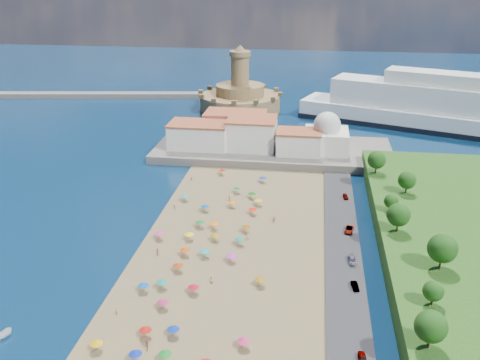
# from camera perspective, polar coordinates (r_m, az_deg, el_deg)

# --- Properties ---
(ground) EXTENTS (700.00, 700.00, 0.00)m
(ground) POSITION_cam_1_polar(r_m,az_deg,el_deg) (141.77, -3.04, -6.66)
(ground) COLOR #071938
(ground) RESTS_ON ground
(terrace) EXTENTS (90.00, 36.00, 3.00)m
(terrace) POSITION_cam_1_polar(r_m,az_deg,el_deg) (206.53, 3.52, 3.16)
(terrace) COLOR #59544C
(terrace) RESTS_ON ground
(jetty) EXTENTS (18.00, 70.00, 2.40)m
(jetty) POSITION_cam_1_polar(r_m,az_deg,el_deg) (242.31, -1.00, 5.96)
(jetty) COLOR #59544C
(jetty) RESTS_ON ground
(breakwater) EXTENTS (199.03, 34.77, 2.60)m
(breakwater) POSITION_cam_1_polar(r_m,az_deg,el_deg) (313.46, -17.83, 8.62)
(breakwater) COLOR #59544C
(breakwater) RESTS_ON ground
(waterfront_buildings) EXTENTS (57.00, 29.00, 11.00)m
(waterfront_buildings) POSITION_cam_1_polar(r_m,az_deg,el_deg) (206.54, -0.04, 5.06)
(waterfront_buildings) COLOR silver
(waterfront_buildings) RESTS_ON terrace
(domed_building) EXTENTS (16.00, 16.00, 15.00)m
(domed_building) POSITION_cam_1_polar(r_m,az_deg,el_deg) (201.87, 9.21, 4.69)
(domed_building) COLOR silver
(domed_building) RESTS_ON terrace
(fortress) EXTENTS (40.00, 40.00, 32.40)m
(fortress) POSITION_cam_1_polar(r_m,az_deg,el_deg) (269.66, 0.00, 8.81)
(fortress) COLOR olive
(fortress) RESTS_ON ground
(cruise_ship) EXTENTS (140.55, 69.28, 31.04)m
(cruise_ship) POSITION_cam_1_polar(r_m,az_deg,el_deg) (250.63, 22.52, 6.72)
(cruise_ship) COLOR black
(cruise_ship) RESTS_ON ground
(beach_parasols) EXTENTS (31.31, 117.14, 2.20)m
(beach_parasols) POSITION_cam_1_polar(r_m,az_deg,el_deg) (127.59, -4.48, -9.09)
(beach_parasols) COLOR gray
(beach_parasols) RESTS_ON beach
(beachgoers) EXTENTS (35.33, 97.52, 1.89)m
(beachgoers) POSITION_cam_1_polar(r_m,az_deg,el_deg) (136.83, -4.67, -7.28)
(beachgoers) COLOR tan
(beachgoers) RESTS_ON beach
(parked_cars) EXTENTS (2.92, 78.33, 1.31)m
(parked_cars) POSITION_cam_1_polar(r_m,az_deg,el_deg) (136.19, 11.83, -7.78)
(parked_cars) COLOR gray
(parked_cars) RESTS_ON promenade
(hillside_trees) EXTENTS (14.61, 107.76, 8.28)m
(hillside_trees) POSITION_cam_1_polar(r_m,az_deg,el_deg) (130.39, 17.94, -5.35)
(hillside_trees) COLOR #382314
(hillside_trees) RESTS_ON hillside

